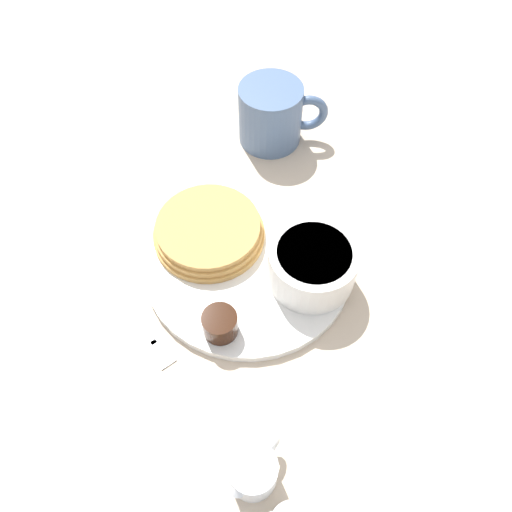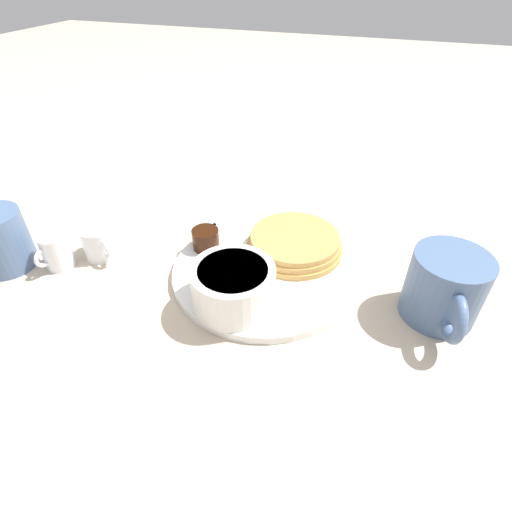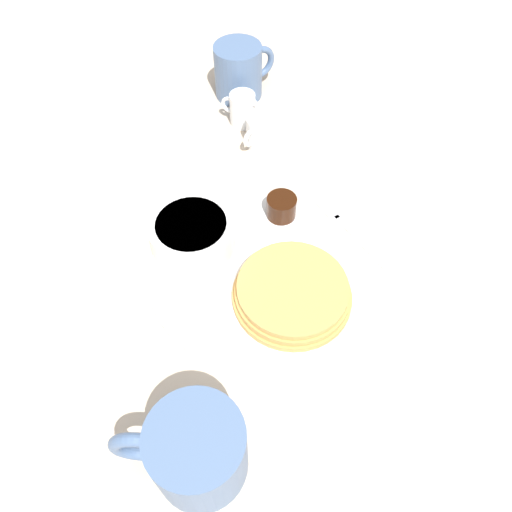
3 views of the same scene
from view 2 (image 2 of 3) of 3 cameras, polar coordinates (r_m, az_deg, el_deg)
ground_plane at (r=0.58m, az=1.13°, el=-2.59°), size 4.00×4.00×0.00m
plate at (r=0.58m, az=1.14°, el=-2.14°), size 0.26×0.26×0.01m
pancake_stack at (r=0.60m, az=5.51°, el=1.84°), size 0.14×0.14×0.03m
bowl at (r=0.50m, az=-3.27°, el=-4.16°), size 0.11×0.11×0.06m
syrup_cup at (r=0.61m, az=-7.20°, el=2.44°), size 0.04×0.04×0.03m
butter_ramekin at (r=0.51m, az=-5.62°, el=-5.75°), size 0.05×0.05×0.04m
coffee_mug at (r=0.54m, az=25.38°, el=-4.53°), size 0.09×0.13×0.09m
creamer_pitcher_near at (r=0.65m, az=-21.45°, el=1.88°), size 0.06×0.05×0.05m
creamer_pitcher_far at (r=0.65m, az=-26.65°, el=0.67°), size 0.04×0.06×0.06m
fork at (r=0.69m, az=-4.65°, el=4.86°), size 0.11×0.11×0.00m
second_mug at (r=0.68m, az=-32.78°, el=1.98°), size 0.09×0.09×0.09m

